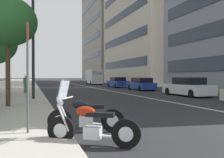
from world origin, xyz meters
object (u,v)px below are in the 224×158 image
at_px(street_lamp_with_banners, 40,25).
at_px(street_tree_far_plaza, 8,22).
at_px(pedestrian_on_plaza, 26,84).
at_px(delivery_van_ahead, 94,77).
at_px(parking_sign_by_curb, 28,67).
at_px(car_far_down_avenue, 141,84).
at_px(motorcycle_mid_row, 85,117).
at_px(car_approaching_light, 188,87).
at_px(car_following_behind, 118,83).
at_px(motorcycle_by_sign_pole, 91,127).

relative_size(street_lamp_with_banners, street_tree_far_plaza, 1.48).
bearing_deg(pedestrian_on_plaza, delivery_van_ahead, -30.67).
relative_size(delivery_van_ahead, parking_sign_by_curb, 2.13).
relative_size(delivery_van_ahead, street_lamp_with_banners, 0.76).
relative_size(car_far_down_avenue, parking_sign_by_curb, 1.56).
bearing_deg(parking_sign_by_curb, motorcycle_mid_row, -82.17).
bearing_deg(car_far_down_avenue, street_lamp_with_banners, 127.21).
xyz_separation_m(car_approaching_light, street_lamp_with_banners, (-0.09, 11.41, 4.18)).
distance_m(car_following_behind, street_lamp_with_banners, 19.39).
relative_size(car_far_down_avenue, street_lamp_with_banners, 0.56).
bearing_deg(street_tree_far_plaza, pedestrian_on_plaza, -3.94).
height_order(car_far_down_avenue, street_lamp_with_banners, street_lamp_with_banners).
bearing_deg(street_lamp_with_banners, car_far_down_avenue, -53.06).
bearing_deg(street_lamp_with_banners, car_approaching_light, -89.55).
height_order(car_far_down_avenue, parking_sign_by_curb, parking_sign_by_curb).
height_order(motorcycle_mid_row, pedestrian_on_plaza, pedestrian_on_plaza).
height_order(motorcycle_by_sign_pole, car_approaching_light, car_approaching_light).
relative_size(car_far_down_avenue, pedestrian_on_plaza, 2.87).
xyz_separation_m(car_far_down_avenue, parking_sign_by_curb, (-18.14, 12.00, 1.15)).
relative_size(motorcycle_by_sign_pole, street_lamp_with_banners, 0.25).
bearing_deg(motorcycle_by_sign_pole, car_following_behind, -79.71).
relative_size(car_following_behind, parking_sign_by_curb, 1.49).
height_order(parking_sign_by_curb, pedestrian_on_plaza, parking_sign_by_curb).
distance_m(motorcycle_mid_row, car_following_behind, 26.74).
bearing_deg(car_approaching_light, pedestrian_on_plaza, 65.19).
bearing_deg(car_far_down_avenue, street_tree_far_plaza, 133.34).
height_order(motorcycle_mid_row, car_following_behind, motorcycle_mid_row).
height_order(car_approaching_light, street_lamp_with_banners, street_lamp_with_banners).
bearing_deg(delivery_van_ahead, motorcycle_mid_row, 166.70).
relative_size(motorcycle_by_sign_pole, car_far_down_avenue, 0.44).
bearing_deg(car_far_down_avenue, parking_sign_by_curb, 146.79).
bearing_deg(street_lamp_with_banners, pedestrian_on_plaza, 9.89).
xyz_separation_m(motorcycle_by_sign_pole, delivery_van_ahead, (39.05, -10.20, 1.08)).
distance_m(car_far_down_avenue, parking_sign_by_curb, 21.78).
bearing_deg(street_lamp_with_banners, motorcycle_by_sign_pole, -175.95).
xyz_separation_m(motorcycle_mid_row, parking_sign_by_curb, (-0.21, 1.52, 1.37)).
bearing_deg(street_lamp_with_banners, parking_sign_by_curb, 176.36).
bearing_deg(motorcycle_by_sign_pole, delivery_van_ahead, -72.82).
bearing_deg(motorcycle_mid_row, car_following_behind, -96.29).
height_order(motorcycle_by_sign_pole, pedestrian_on_plaza, pedestrian_on_plaza).
distance_m(motorcycle_by_sign_pole, car_far_down_avenue, 22.01).
xyz_separation_m(delivery_van_ahead, street_tree_far_plaza, (-31.90, 12.54, 2.67)).
xyz_separation_m(motorcycle_by_sign_pole, car_far_down_avenue, (19.27, -10.63, 0.23)).
xyz_separation_m(motorcycle_mid_row, street_tree_far_plaza, (5.80, 2.49, 3.75)).
height_order(street_tree_far_plaza, pedestrian_on_plaza, street_tree_far_plaza).
bearing_deg(car_far_down_avenue, pedestrian_on_plaza, 104.19).
xyz_separation_m(car_following_behind, pedestrian_on_plaza, (-9.87, 12.00, 0.23)).
distance_m(motorcycle_mid_row, car_approaching_light, 14.13).
relative_size(car_following_behind, delivery_van_ahead, 0.70).
bearing_deg(car_following_behind, motorcycle_mid_row, 155.86).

